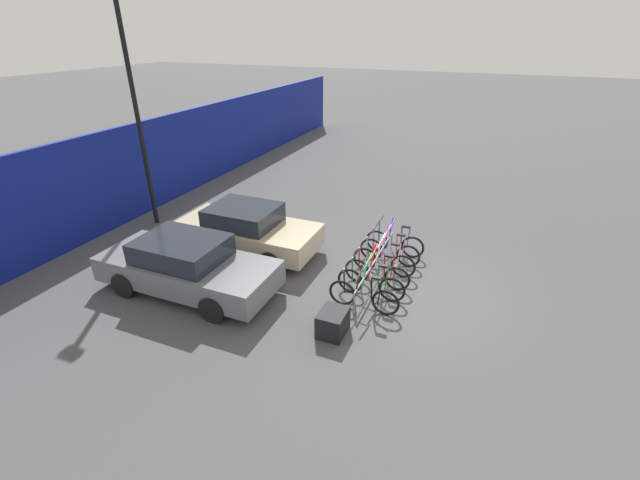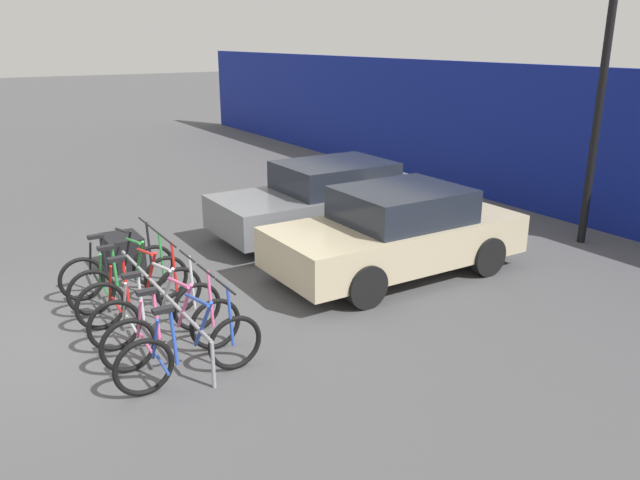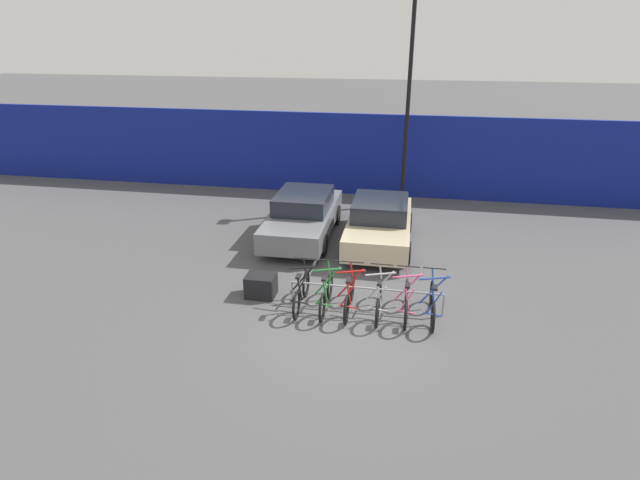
# 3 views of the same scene
# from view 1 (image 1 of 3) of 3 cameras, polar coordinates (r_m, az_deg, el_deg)

# --- Properties ---
(ground_plane) EXTENTS (120.00, 120.00, 0.00)m
(ground_plane) POSITION_cam_1_polar(r_m,az_deg,el_deg) (11.04, 10.12, -6.56)
(ground_plane) COLOR #4C4C4F
(hoarding_wall) EXTENTS (36.00, 0.16, 3.11)m
(hoarding_wall) POSITION_cam_1_polar(r_m,az_deg,el_deg) (15.13, -27.04, 6.73)
(hoarding_wall) COLOR navy
(hoarding_wall) RESTS_ON ground
(bike_rack) EXTENTS (3.51, 0.04, 0.57)m
(bike_rack) POSITION_cam_1_polar(r_m,az_deg,el_deg) (11.22, 7.41, -2.87)
(bike_rack) COLOR gray
(bike_rack) RESTS_ON ground
(bicycle_black) EXTENTS (0.68, 1.71, 1.05)m
(bicycle_black) POSITION_cam_1_polar(r_m,az_deg,el_deg) (10.02, 5.82, -7.43)
(bicycle_black) COLOR black
(bicycle_black) RESTS_ON ground
(bicycle_green) EXTENTS (0.68, 1.71, 1.05)m
(bicycle_green) POSITION_cam_1_polar(r_m,az_deg,el_deg) (10.49, 6.78, -5.78)
(bicycle_green) COLOR black
(bicycle_green) RESTS_ON ground
(bicycle_red) EXTENTS (0.68, 1.71, 1.05)m
(bicycle_red) POSITION_cam_1_polar(r_m,az_deg,el_deg) (10.93, 7.59, -4.38)
(bicycle_red) COLOR black
(bicycle_red) RESTS_ON ground
(bicycle_silver) EXTENTS (0.68, 1.71, 1.05)m
(bicycle_silver) POSITION_cam_1_polar(r_m,az_deg,el_deg) (11.50, 8.51, -2.78)
(bicycle_silver) COLOR black
(bicycle_silver) RESTS_ON ground
(bicycle_pink) EXTENTS (0.68, 1.71, 1.05)m
(bicycle_pink) POSITION_cam_1_polar(r_m,az_deg,el_deg) (12.02, 9.27, -1.47)
(bicycle_pink) COLOR black
(bicycle_pink) RESTS_ON ground
(bicycle_blue) EXTENTS (0.68, 1.71, 1.05)m
(bicycle_blue) POSITION_cam_1_polar(r_m,az_deg,el_deg) (12.52, 9.92, -0.32)
(bicycle_blue) COLOR black
(bicycle_blue) RESTS_ON ground
(car_grey) EXTENTS (1.91, 4.46, 1.40)m
(car_grey) POSITION_cam_1_polar(r_m,az_deg,el_deg) (11.03, -17.33, -3.27)
(car_grey) COLOR slate
(car_grey) RESTS_ON ground
(car_beige) EXTENTS (1.91, 4.12, 1.40)m
(car_beige) POSITION_cam_1_polar(r_m,az_deg,el_deg) (12.56, -9.71, 1.38)
(car_beige) COLOR #C1B28E
(car_beige) RESTS_ON ground
(lamp_post) EXTENTS (0.24, 0.44, 7.20)m
(lamp_post) POSITION_cam_1_polar(r_m,az_deg,el_deg) (14.51, -23.49, 16.61)
(lamp_post) COLOR black
(lamp_post) RESTS_ON ground
(cargo_crate) EXTENTS (0.70, 0.56, 0.55)m
(cargo_crate) POSITION_cam_1_polar(r_m,az_deg,el_deg) (9.33, 1.72, -10.94)
(cargo_crate) COLOR black
(cargo_crate) RESTS_ON ground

